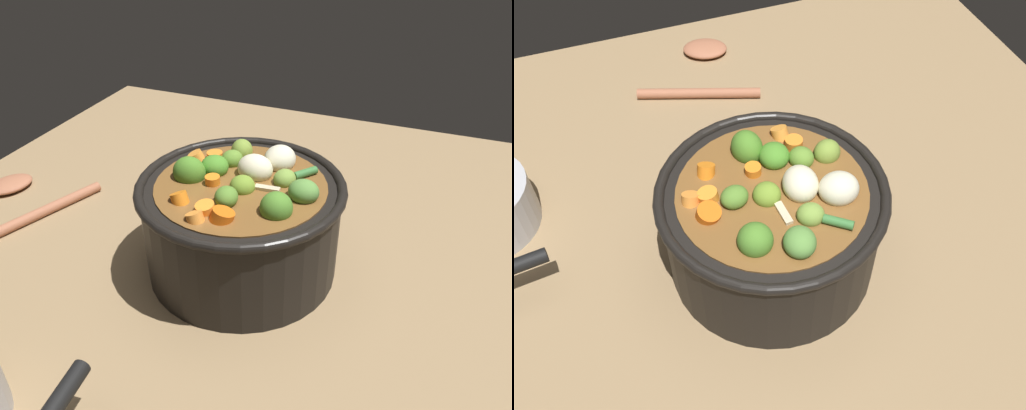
% 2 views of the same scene
% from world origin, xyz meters
% --- Properties ---
extents(ground_plane, '(1.10, 1.10, 0.00)m').
position_xyz_m(ground_plane, '(0.00, 0.00, 0.00)').
color(ground_plane, '#8C704C').
extents(cooking_pot, '(0.27, 0.27, 0.16)m').
position_xyz_m(cooking_pot, '(0.00, -0.00, 0.07)').
color(cooking_pot, black).
rests_on(cooking_pot, ground_plane).
extents(wooden_spoon, '(0.19, 0.19, 0.02)m').
position_xyz_m(wooden_spoon, '(0.03, 0.41, 0.01)').
color(wooden_spoon, '#A26144').
rests_on(wooden_spoon, ground_plane).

